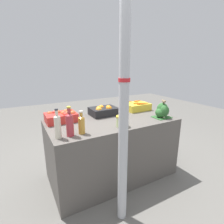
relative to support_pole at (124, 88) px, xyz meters
The scene contains 12 objects.
ground_plane 1.47m from the support_pole, 69.14° to the left, with size 10.00×10.00×0.00m, color #605E59.
market_table 1.13m from the support_pole, 69.14° to the left, with size 1.59×0.82×0.79m, color #56514C.
support_pole is the anchor object (origin of this frame).
apple_crate 1.04m from the support_pole, 109.45° to the left, with size 0.36×0.27×0.14m.
orange_crate 1.02m from the support_pole, 74.61° to the left, with size 0.36×0.27×0.14m.
carrot_crate 1.29m from the support_pole, 47.62° to the left, with size 0.36×0.28×0.14m.
broccoli_pile 1.04m from the support_pole, 25.54° to the left, with size 0.22×0.19×0.19m.
juice_bottle_cloudy 0.72m from the support_pole, 139.54° to the left, with size 0.06×0.06×0.29m.
juice_bottle_ruby 0.65m from the support_pole, 131.57° to the left, with size 0.07×0.07×0.30m.
juice_bottle_amber 0.61m from the support_pole, 120.72° to the left, with size 0.07×0.07×0.24m.
pickle_jar 0.62m from the support_pole, 59.96° to the left, with size 0.12×0.12×0.12m.
sparrow_bird 0.99m from the support_pole, 24.72° to the left, with size 0.07×0.13×0.05m.
Camera 1 is at (-1.02, -1.84, 1.48)m, focal length 28.00 mm.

